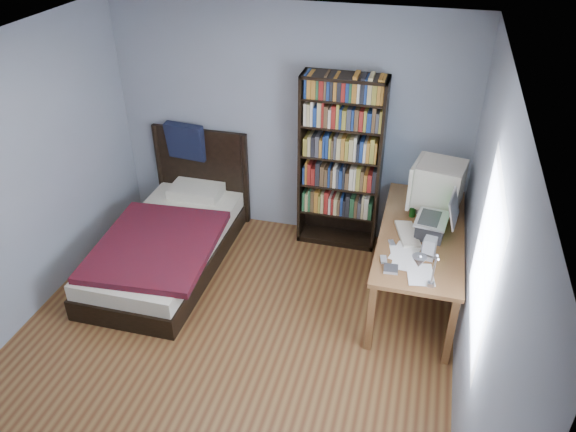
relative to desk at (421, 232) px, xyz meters
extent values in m
plane|color=#58301A|center=(-1.50, -1.68, -0.42)|extent=(4.20, 4.20, 0.00)
plane|color=white|center=(-1.50, -1.68, 2.08)|extent=(4.20, 4.20, 0.00)
cube|color=gray|center=(-1.50, 0.42, 0.83)|extent=(3.80, 0.04, 2.50)
cube|color=gray|center=(0.40, -1.68, 0.83)|extent=(0.04, 4.20, 2.50)
cube|color=white|center=(0.38, -1.83, 1.03)|extent=(0.01, 1.14, 1.14)
cube|color=white|center=(0.38, -1.83, 1.03)|extent=(0.01, 1.00, 1.00)
cube|color=brown|center=(0.00, -0.49, 0.29)|extent=(0.75, 1.75, 0.04)
cube|color=brown|center=(-0.32, -1.32, -0.08)|extent=(0.06, 0.06, 0.69)
cube|color=brown|center=(0.32, -1.32, -0.08)|extent=(0.06, 0.06, 0.69)
cube|color=brown|center=(-0.32, 0.33, -0.08)|extent=(0.06, 0.06, 0.69)
cube|color=brown|center=(0.32, 0.33, -0.08)|extent=(0.06, 0.06, 0.69)
cube|color=brown|center=(0.00, 0.16, -0.08)|extent=(0.69, 0.40, 0.68)
cube|color=beige|center=(0.06, -0.08, 0.32)|extent=(0.32, 0.29, 0.03)
cylinder|color=beige|center=(0.06, -0.08, 0.37)|extent=(0.11, 0.11, 0.06)
cube|color=beige|center=(0.09, -0.08, 0.61)|extent=(0.50, 0.48, 0.41)
cube|color=beige|center=(-0.13, -0.08, 0.61)|extent=(0.11, 0.43, 0.43)
cube|color=#3983CE|center=(-0.14, -0.08, 0.61)|extent=(0.07, 0.32, 0.28)
cube|color=#2D2D30|center=(0.07, -0.52, 0.39)|extent=(0.27, 0.31, 0.16)
cube|color=silver|center=(0.07, -0.52, 0.48)|extent=(0.31, 0.39, 0.02)
cube|color=#2D2D30|center=(0.05, -0.52, 0.49)|extent=(0.21, 0.30, 0.00)
cube|color=silver|center=(0.24, -0.52, 0.62)|extent=(0.13, 0.36, 0.25)
cube|color=#0CBF26|center=(0.23, -0.52, 0.62)|extent=(0.09, 0.30, 0.20)
cube|color=#99999E|center=(0.11, -1.26, 0.33)|extent=(0.05, 0.04, 0.04)
cylinder|color=#99999E|center=(0.11, -1.31, 0.51)|extent=(0.02, 0.13, 0.34)
cylinder|color=#99999E|center=(0.05, -1.50, 0.76)|extent=(0.14, 0.28, 0.17)
cone|color=#99999E|center=(-0.01, -1.64, 0.80)|extent=(0.11, 0.11, 0.09)
cube|color=beige|center=(-0.12, -0.58, 0.32)|extent=(0.27, 0.44, 0.04)
cube|color=gray|center=(0.07, -0.88, 0.41)|extent=(0.12, 0.12, 0.20)
cylinder|color=#07350F|center=(-0.11, -0.23, 0.36)|extent=(0.06, 0.06, 0.11)
ellipsoid|color=silver|center=(-0.04, -0.19, 0.33)|extent=(0.07, 0.12, 0.04)
cube|color=silver|center=(-0.25, -0.75, 0.32)|extent=(0.08, 0.10, 0.02)
cube|color=gray|center=(-0.29, -1.02, 0.32)|extent=(0.07, 0.11, 0.02)
cube|color=gray|center=(-0.21, -1.13, 0.32)|extent=(0.12, 0.12, 0.02)
cube|color=black|center=(-1.31, 0.26, 0.52)|extent=(0.03, 0.30, 1.88)
cube|color=black|center=(-0.49, 0.26, 0.52)|extent=(0.03, 0.30, 1.88)
cube|color=black|center=(-0.90, 0.26, 1.44)|extent=(0.85, 0.30, 0.03)
cube|color=black|center=(-0.90, 0.26, -0.39)|extent=(0.85, 0.30, 0.06)
cube|color=black|center=(-0.90, 0.40, 0.52)|extent=(0.85, 0.02, 1.88)
cube|color=olive|center=(-0.90, 0.24, 0.55)|extent=(0.77, 0.22, 1.68)
cube|color=black|center=(-2.52, -0.63, -0.31)|extent=(1.07, 2.12, 0.22)
cube|color=#EFE9CE|center=(-2.52, -0.63, -0.12)|extent=(1.03, 2.06, 0.16)
cube|color=maroon|center=(-2.49, -0.89, -0.01)|extent=(1.22, 1.45, 0.07)
cube|color=#EFE9CE|center=(-2.52, 0.18, 0.01)|extent=(0.58, 0.37, 0.12)
cube|color=black|center=(-2.52, 0.38, 0.13)|extent=(1.12, 0.05, 1.10)
cylinder|color=black|center=(-3.05, 0.36, 0.13)|extent=(0.06, 0.06, 1.10)
cylinder|color=black|center=(-1.99, 0.36, 0.13)|extent=(0.06, 0.06, 1.10)
cube|color=black|center=(-2.67, 0.35, 0.53)|extent=(0.46, 0.20, 0.43)
camera|label=1|loc=(-0.09, -4.91, 3.14)|focal=35.00mm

